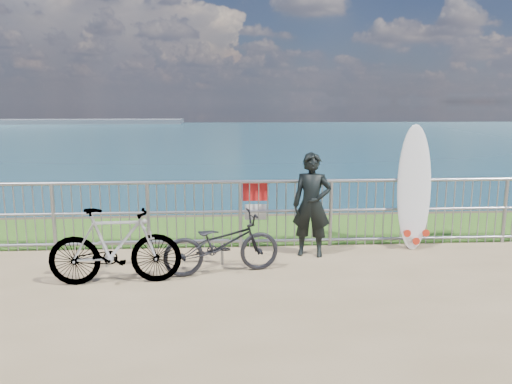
{
  "coord_description": "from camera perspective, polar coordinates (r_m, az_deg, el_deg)",
  "views": [
    {
      "loc": [
        -0.76,
        -6.39,
        2.38
      ],
      "look_at": [
        -0.27,
        1.2,
        1.0
      ],
      "focal_mm": 35.0,
      "sensor_mm": 36.0,
      "label": 1
    }
  ],
  "objects": [
    {
      "name": "grass_strip",
      "position": [
        9.42,
        1.05,
        -4.28
      ],
      "size": [
        120.0,
        120.0,
        0.0
      ],
      "primitive_type": "plane",
      "color": "#2E5B19",
      "rests_on": "ground"
    },
    {
      "name": "seascape",
      "position": [
        159.9,
        -19.45,
        7.4
      ],
      "size": [
        260.0,
        260.0,
        5.0
      ],
      "color": "brown",
      "rests_on": "ground"
    },
    {
      "name": "railing",
      "position": [
        8.23,
        1.8,
        -2.36
      ],
      "size": [
        10.06,
        0.1,
        1.13
      ],
      "color": "gray",
      "rests_on": "ground"
    },
    {
      "name": "surfer",
      "position": [
        7.76,
        6.39,
        -1.46
      ],
      "size": [
        0.67,
        0.53,
        1.62
      ],
      "primitive_type": "imported",
      "rotation": [
        0.0,
        0.0,
        -0.26
      ],
      "color": "black",
      "rests_on": "ground"
    },
    {
      "name": "surfboard",
      "position": [
        8.54,
        17.61,
        0.07
      ],
      "size": [
        0.64,
        0.59,
        2.04
      ],
      "color": "silver",
      "rests_on": "ground"
    },
    {
      "name": "bicycle_near",
      "position": [
        7.02,
        -3.93,
        -5.89
      ],
      "size": [
        1.72,
        0.9,
        0.86
      ],
      "primitive_type": "imported",
      "rotation": [
        0.0,
        0.0,
        1.79
      ],
      "color": "black",
      "rests_on": "ground"
    },
    {
      "name": "bicycle_far",
      "position": [
        6.83,
        -15.79,
        -5.97
      ],
      "size": [
        1.74,
        0.58,
        1.03
      ],
      "primitive_type": "imported",
      "rotation": [
        0.0,
        0.0,
        1.63
      ],
      "color": "black",
      "rests_on": "ground"
    },
    {
      "name": "bike_rack",
      "position": [
        7.45,
        -10.43,
        -5.91
      ],
      "size": [
        1.88,
        0.05,
        0.39
      ],
      "color": "gray",
      "rests_on": "ground"
    }
  ]
}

